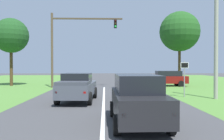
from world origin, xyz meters
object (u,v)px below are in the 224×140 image
at_px(pickup_truck_lead, 77,87).
at_px(oak_tree_right, 180,32).
at_px(extra_tree_1, 11,36).
at_px(traffic_light, 70,38).
at_px(keep_moving_sign, 184,74).
at_px(utility_pole_right, 216,41).
at_px(crossing_suv_far, 167,78).
at_px(red_suv_near, 137,98).

xyz_separation_m(pickup_truck_lead, oak_tree_right, (11.88, 16.02, 6.02)).
bearing_deg(oak_tree_right, extra_tree_1, -171.17).
xyz_separation_m(traffic_light, extra_tree_1, (-7.34, 2.54, 0.59)).
bearing_deg(keep_moving_sign, extra_tree_1, 147.85).
bearing_deg(utility_pole_right, traffic_light, 141.82).
distance_m(traffic_light, oak_tree_right, 15.10).
height_order(pickup_truck_lead, oak_tree_right, oak_tree_right).
distance_m(crossing_suv_far, extra_tree_1, 19.06).
bearing_deg(extra_tree_1, red_suv_near, -56.70).
height_order(red_suv_near, traffic_light, traffic_light).
height_order(red_suv_near, utility_pole_right, utility_pole_right).
bearing_deg(pickup_truck_lead, oak_tree_right, 53.44).
bearing_deg(oak_tree_right, pickup_truck_lead, -126.56).
bearing_deg(extra_tree_1, oak_tree_right, 8.83).
bearing_deg(utility_pole_right, oak_tree_right, 81.99).
xyz_separation_m(keep_moving_sign, utility_pole_right, (1.93, -0.99, 2.38)).
height_order(keep_moving_sign, crossing_suv_far, keep_moving_sign).
relative_size(oak_tree_right, crossing_suv_far, 2.06).
bearing_deg(pickup_truck_lead, traffic_light, 100.87).
bearing_deg(keep_moving_sign, traffic_light, 139.95).
distance_m(keep_moving_sign, crossing_suv_far, 9.95).
bearing_deg(pickup_truck_lead, red_suv_near, -63.19).
relative_size(red_suv_near, utility_pole_right, 0.58).
bearing_deg(crossing_suv_far, traffic_light, -171.64).
distance_m(red_suv_near, oak_tree_right, 24.60).
bearing_deg(keep_moving_sign, crossing_suv_far, 82.77).
distance_m(traffic_light, keep_moving_sign, 13.27).
relative_size(keep_moving_sign, extra_tree_1, 0.35).
height_order(traffic_light, oak_tree_right, oak_tree_right).
distance_m(traffic_light, crossing_suv_far, 11.99).
bearing_deg(pickup_truck_lead, keep_moving_sign, 14.11).
relative_size(pickup_truck_lead, extra_tree_1, 0.64).
distance_m(red_suv_near, crossing_suv_far, 18.96).
relative_size(traffic_light, crossing_suv_far, 1.72).
relative_size(crossing_suv_far, extra_tree_1, 0.59).
bearing_deg(crossing_suv_far, oak_tree_right, 56.32).
height_order(oak_tree_right, extra_tree_1, oak_tree_right).
height_order(red_suv_near, extra_tree_1, extra_tree_1).
distance_m(red_suv_near, traffic_light, 17.68).
bearing_deg(extra_tree_1, pickup_truck_lead, -53.85).
bearing_deg(extra_tree_1, traffic_light, -19.09).
height_order(crossing_suv_far, utility_pole_right, utility_pole_right).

